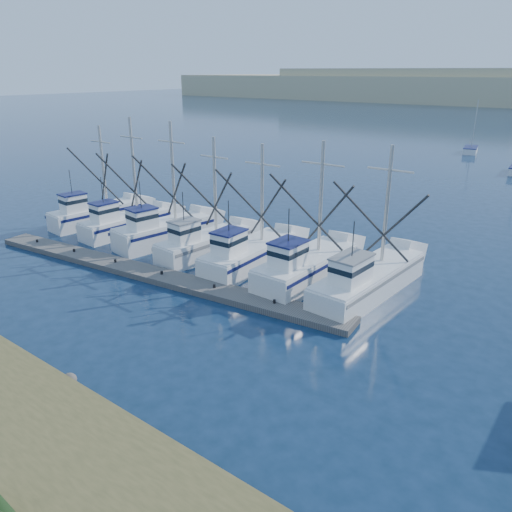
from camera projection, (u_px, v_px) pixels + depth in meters
The scene contains 4 objects.
ground at pixel (154, 350), 23.31m from camera, with size 500.00×500.00×0.00m, color #0D2239.
floating_dock at pixel (150, 274), 31.53m from camera, with size 27.20×1.81×0.36m, color #645F59.
trawler_fleet at pixel (215, 245), 34.30m from camera, with size 27.55×9.72×8.94m.
sailboat_far at pixel (471, 150), 78.31m from camera, with size 2.79×5.17×8.10m.
Camera 1 is at (16.13, -13.23, 12.25)m, focal length 35.00 mm.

